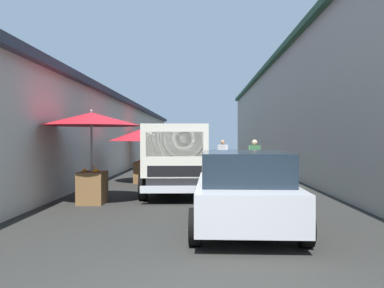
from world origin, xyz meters
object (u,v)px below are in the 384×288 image
Objects in this scene: fruit_stall_near_right at (147,136)px; vendor_by_crates at (255,158)px; delivery_truck at (176,161)px; fruit_stall_far_right at (144,138)px; hatchback_car at (244,189)px; fruit_stall_near_left at (92,130)px; vendor_in_shade at (223,154)px; plastic_stool at (216,170)px.

vendor_by_crates is (-7.17, -5.10, -0.86)m from fruit_stall_near_right.
delivery_truck is 4.80m from vendor_by_crates.
hatchback_car is (-8.03, -3.03, -0.96)m from fruit_stall_far_right.
fruit_stall_far_right is 1.11× the size of fruit_stall_near_right.
fruit_stall_far_right is at bearing -173.45° from fruit_stall_near_right.
hatchback_car is at bearing -128.94° from fruit_stall_near_left.
vendor_by_crates is at bearing -8.67° from hatchback_car.
delivery_truck is 3.08× the size of vendor_in_shade.
delivery_truck reaches higher than vendor_by_crates.
vendor_by_crates is 3.80× the size of plastic_stool.
fruit_stall_near_right is 11.33m from delivery_truck.
fruit_stall_near_right is at bearing 6.55° from fruit_stall_far_right.
hatchback_car is 4.48m from delivery_truck.
vendor_by_crates is at bearing -35.54° from delivery_truck.
plastic_stool is at bearing 31.46° from vendor_by_crates.
vendor_in_shade reaches higher than hatchback_car.
hatchback_car is at bearing -165.81° from fruit_stall_near_right.
delivery_truck is 6.36m from plastic_stool.
fruit_stall_near_left is at bearing -179.16° from fruit_stall_near_right.
plastic_stool is at bearing -142.88° from fruit_stall_near_right.
vendor_in_shade is (12.26, -0.22, 0.20)m from hatchback_car.
vendor_in_shade is at bearing -11.14° from plastic_stool.
fruit_stall_far_right is 4.16m from delivery_truck.
hatchback_car is at bearing -159.33° from fruit_stall_far_right.
fruit_stall_far_right is 1.00× the size of fruit_stall_near_left.
fruit_stall_far_right is 1.60× the size of vendor_by_crates.
vendor_in_shade is 3.73× the size of plastic_stool.
fruit_stall_near_right is 1.47× the size of vendor_in_shade.
vendor_by_crates reaches higher than vendor_in_shade.
fruit_stall_near_right is at bearing 0.84° from fruit_stall_near_left.
hatchback_car is at bearing -159.70° from delivery_truck.
vendor_in_shade is (8.06, -1.77, -0.10)m from delivery_truck.
vendor_in_shade is (4.16, 1.01, -0.02)m from vendor_by_crates.
fruit_stall_near_right is 0.60× the size of hatchback_car.
fruit_stall_near_right is (12.29, 0.18, -0.11)m from fruit_stall_near_left.
fruit_stall_far_right is 4.33m from vendor_by_crates.
vendor_by_crates is at bearing -43.80° from fruit_stall_near_left.
fruit_stall_far_right is at bearing 90.87° from vendor_by_crates.
fruit_stall_near_right is 0.48× the size of delivery_truck.
fruit_stall_near_right is 8.84m from vendor_by_crates.
delivery_truck reaches higher than plastic_stool.
delivery_truck is at bearing 144.46° from vendor_by_crates.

